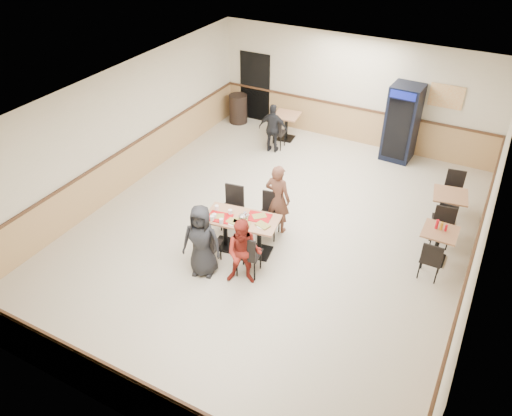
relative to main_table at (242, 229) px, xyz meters
The scene contains 20 objects.
ground 1.04m from the main_table, 71.48° to the left, with size 10.00×10.00×0.00m, color beige.
room_shell 3.97m from the main_table, 58.76° to the left, with size 10.00×10.00×10.00m.
main_table is the anchor object (origin of this frame).
main_chairs 0.06m from the main_table, behind, with size 1.57×1.93×1.01m.
diner_woman_left 1.05m from the main_table, 108.74° to the right, with size 0.75×0.49×1.53m, color black.
diner_woman_right 0.99m from the main_table, 58.46° to the right, with size 0.69×0.53×1.41m, color maroon.
diner_man_opposite 1.05m from the main_table, 71.26° to the left, with size 0.58×0.38×1.60m, color brown.
lone_diner 4.41m from the main_table, 108.19° to the left, with size 0.81×0.34×1.38m, color black.
tabletop_clutter 0.31m from the main_table, 129.86° to the right, with size 1.31×0.79×0.12m.
side_table_near 3.92m from the main_table, 23.31° to the left, with size 0.67×0.67×0.71m.
side_table_near_chair_south 3.73m from the main_table, 15.24° to the left, with size 0.42×0.42×0.90m, color black, non-canonical shape.
side_table_near_chair_north 4.18m from the main_table, 30.52° to the left, with size 0.42×0.42×0.90m, color black, non-canonical shape.
side_table_far 4.59m from the main_table, 39.56° to the left, with size 0.82×0.82×0.76m.
side_table_far_chair_south 4.22m from the main_table, 33.18° to the left, with size 0.45×0.45×0.97m, color black, non-canonical shape.
side_table_far_chair_north 5.00m from the main_table, 44.96° to the left, with size 0.45×0.45×0.97m, color black, non-canonical shape.
condiment_caddy 3.92m from the main_table, 24.17° to the left, with size 0.23×0.06×0.20m.
back_table 5.23m from the main_table, 105.23° to the left, with size 0.78×0.78×0.76m.
back_table_chair_lone 4.65m from the main_table, 107.21° to the left, with size 0.45×0.45×0.97m, color black, non-canonical shape.
pepsi_cooler 5.75m from the main_table, 71.88° to the left, with size 0.82×0.82×2.05m.
trash_bin 6.26m from the main_table, 120.45° to the left, with size 0.56×0.56×0.88m, color black.
Camera 1 is at (3.77, -7.86, 6.62)m, focal length 35.00 mm.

